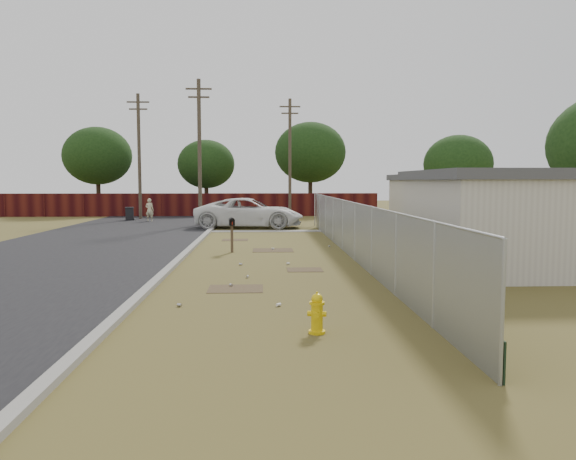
{
  "coord_description": "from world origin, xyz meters",
  "views": [
    {
      "loc": [
        -0.1,
        -19.23,
        2.76
      ],
      "look_at": [
        0.76,
        -0.28,
        1.1
      ],
      "focal_mm": 35.0,
      "sensor_mm": 36.0,
      "label": 1
    }
  ],
  "objects_px": {
    "mailbox": "(232,225)",
    "pedestrian": "(150,210)",
    "pickup_truck": "(249,213)",
    "trash_bin": "(130,214)",
    "fire_hydrant": "(317,314)"
  },
  "relations": [
    {
      "from": "pickup_truck",
      "to": "pedestrian",
      "type": "bearing_deg",
      "value": 56.93
    },
    {
      "from": "fire_hydrant",
      "to": "mailbox",
      "type": "xyz_separation_m",
      "value": [
        -2.17,
        11.71,
        0.71
      ]
    },
    {
      "from": "pickup_truck",
      "to": "pedestrian",
      "type": "height_order",
      "value": "pickup_truck"
    },
    {
      "from": "fire_hydrant",
      "to": "mailbox",
      "type": "bearing_deg",
      "value": 100.5
    },
    {
      "from": "mailbox",
      "to": "pickup_truck",
      "type": "distance_m",
      "value": 11.48
    },
    {
      "from": "fire_hydrant",
      "to": "mailbox",
      "type": "distance_m",
      "value": 11.93
    },
    {
      "from": "pickup_truck",
      "to": "trash_bin",
      "type": "xyz_separation_m",
      "value": [
        -8.54,
        6.61,
        -0.4
      ]
    },
    {
      "from": "pickup_truck",
      "to": "trash_bin",
      "type": "distance_m",
      "value": 10.8
    },
    {
      "from": "fire_hydrant",
      "to": "mailbox",
      "type": "relative_size",
      "value": 0.57
    },
    {
      "from": "pedestrian",
      "to": "pickup_truck",
      "type": "bearing_deg",
      "value": 150.18
    },
    {
      "from": "fire_hydrant",
      "to": "pedestrian",
      "type": "xyz_separation_m",
      "value": [
        -8.69,
        28.65,
        0.43
      ]
    },
    {
      "from": "pickup_truck",
      "to": "trash_bin",
      "type": "relative_size",
      "value": 6.81
    },
    {
      "from": "mailbox",
      "to": "pickup_truck",
      "type": "bearing_deg",
      "value": 88.03
    },
    {
      "from": "mailbox",
      "to": "pedestrian",
      "type": "height_order",
      "value": "pedestrian"
    },
    {
      "from": "pedestrian",
      "to": "trash_bin",
      "type": "bearing_deg",
      "value": -26.75
    }
  ]
}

